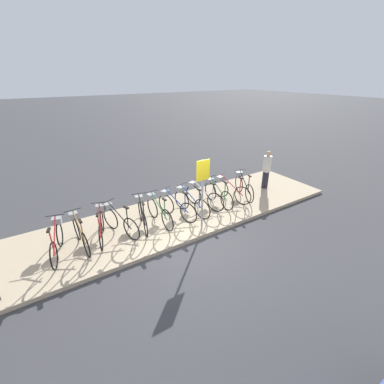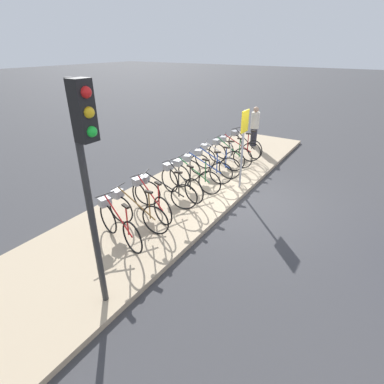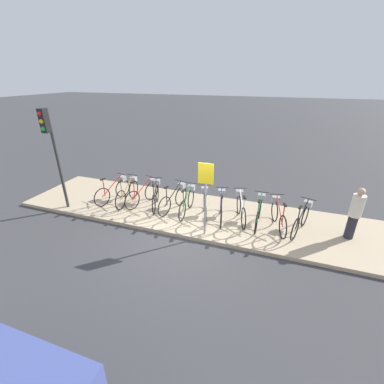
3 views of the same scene
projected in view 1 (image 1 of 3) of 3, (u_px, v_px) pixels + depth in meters
ground_plane at (190, 243)px, 7.64m from camera, size 120.00×120.00×0.00m
sidewalk at (166, 219)px, 8.78m from camera, size 13.18×3.04×0.12m
parked_bicycle_0 at (57, 239)px, 6.84m from camera, size 0.59×1.67×1.05m
parked_bicycle_1 at (80, 232)px, 7.17m from camera, size 0.46×1.71×1.05m
parked_bicycle_2 at (101, 224)px, 7.53m from camera, size 0.62×1.65×1.05m
parked_bicycle_3 at (118, 220)px, 7.76m from camera, size 0.69×1.63×1.05m
parked_bicycle_4 at (142, 213)px, 8.12m from camera, size 0.55×1.68×1.05m
parked_bicycle_5 at (158, 210)px, 8.31m from camera, size 0.46×1.71×1.05m
parked_bicycle_6 at (175, 205)px, 8.63m from camera, size 0.68×1.63×1.05m
parked_bicycle_7 at (190, 201)px, 8.90m from camera, size 0.56×1.68×1.05m
parked_bicycle_8 at (202, 195)px, 9.32m from camera, size 0.67×1.64×1.05m
parked_bicycle_9 at (217, 192)px, 9.54m from camera, size 0.46×1.71×1.05m
parked_bicycle_10 at (229, 189)px, 9.82m from camera, size 0.63×1.65×1.05m
parked_bicycle_11 at (243, 185)px, 10.15m from camera, size 0.67×1.64×1.05m
pedestrian at (267, 169)px, 10.74m from camera, size 0.34×0.34×1.62m
sign_post at (203, 184)px, 7.47m from camera, size 0.44×0.07×2.28m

